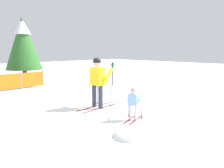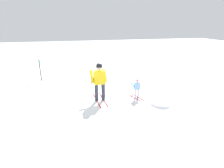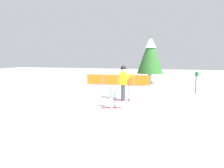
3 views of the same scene
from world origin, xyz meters
TOP-DOWN VIEW (x-y plane):
  - ground_plane at (0.00, 0.00)m, footprint 60.00×60.00m
  - skier_adult at (0.09, 0.14)m, footprint 1.78×0.81m
  - skier_child at (-0.07, -1.71)m, footprint 0.97×0.56m
  - trail_marker at (4.01, 3.39)m, footprint 0.28×0.05m
  - snow_mound at (-1.02, -2.52)m, footprint 1.08×0.92m

SIDE VIEW (x-z plane):
  - ground_plane at x=0.00m, z-range 0.00..0.00m
  - snow_mound at x=-1.02m, z-range -0.22..0.22m
  - skier_child at x=-0.07m, z-range 0.08..1.10m
  - trail_marker at x=4.01m, z-range 0.17..1.57m
  - skier_adult at x=0.09m, z-range 0.18..2.04m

